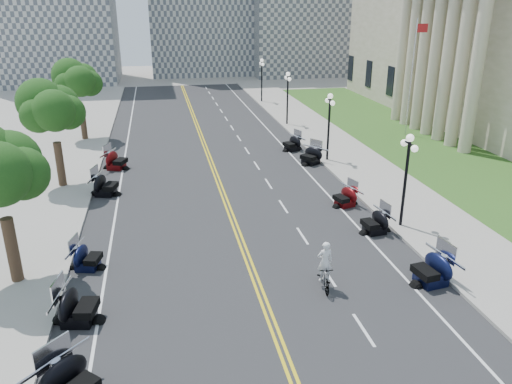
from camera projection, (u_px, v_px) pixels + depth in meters
ground at (257, 283)px, 21.33m from camera, size 160.00×160.00×0.00m
road at (225, 198)px, 30.49m from camera, size 16.00×90.00×0.01m
centerline_yellow_a at (223, 198)px, 30.47m from camera, size 0.12×90.00×0.00m
centerline_yellow_b at (227, 198)px, 30.51m from camera, size 0.12×90.00×0.00m
edge_line_north at (325, 191)px, 31.65m from camera, size 0.12×90.00×0.00m
edge_line_south at (117, 206)px, 29.32m from camera, size 0.12×90.00×0.00m
lane_dash_5 at (364, 330)px, 18.24m from camera, size 0.12×2.00×0.00m
lane_dash_6 at (328, 275)px, 21.91m from camera, size 0.12×2.00×0.00m
lane_dash_7 at (302, 236)px, 25.57m from camera, size 0.12×2.00×0.00m
lane_dash_8 at (283, 206)px, 29.24m from camera, size 0.12×2.00×0.00m
lane_dash_9 at (269, 184)px, 32.90m from camera, size 0.12×2.00×0.00m
lane_dash_10 at (257, 165)px, 36.57m from camera, size 0.12×2.00×0.00m
lane_dash_11 at (247, 151)px, 40.23m from camera, size 0.12×2.00×0.00m
lane_dash_12 at (239, 138)px, 43.90m from camera, size 0.12×2.00×0.00m
lane_dash_13 at (232, 128)px, 47.57m from camera, size 0.12×2.00×0.00m
lane_dash_14 at (226, 119)px, 51.23m from camera, size 0.12×2.00×0.00m
lane_dash_15 at (221, 111)px, 54.90m from camera, size 0.12×2.00×0.00m
lane_dash_16 at (217, 104)px, 58.56m from camera, size 0.12×2.00×0.00m
lane_dash_17 at (213, 98)px, 62.23m from camera, size 0.12×2.00×0.00m
lane_dash_18 at (209, 93)px, 65.89m from camera, size 0.12×2.00×0.00m
lane_dash_19 at (206, 88)px, 69.56m from camera, size 0.12×2.00×0.00m
sidewalk_north at (385, 186)px, 32.38m from camera, size 5.00×90.00×0.15m
sidewalk_south at (43, 210)px, 28.56m from camera, size 5.00×90.00×0.15m
lawn at (422, 147)px, 40.99m from camera, size 9.00×60.00×0.10m
distant_block_c at (311, 4)px, 80.97m from camera, size 20.00×14.00×22.00m
street_lamp_2 at (405, 181)px, 25.63m from camera, size 0.50×1.20×4.90m
street_lamp_3 at (329, 128)px, 36.63m from camera, size 0.50×1.20×4.90m
street_lamp_4 at (287, 99)px, 47.62m from camera, size 0.50×1.20×4.90m
street_lamp_5 at (262, 80)px, 58.62m from camera, size 0.50×1.20×4.90m
flagpole at (411, 79)px, 42.98m from camera, size 1.10×0.20×10.00m
tree_3 at (53, 115)px, 30.65m from camera, size 4.80×4.80×9.20m
tree_4 at (79, 85)px, 41.64m from camera, size 4.80×4.80×9.20m
motorcycle_n_5 at (432, 268)px, 21.01m from camera, size 2.43×2.43×1.50m
motorcycle_n_6 at (375, 221)px, 25.72m from camera, size 2.09×2.09×1.32m
motorcycle_n_7 at (345, 196)px, 29.14m from camera, size 2.23×2.23×1.26m
motorcycle_n_9 at (311, 155)px, 36.73m from camera, size 2.79×2.79×1.41m
motorcycle_n_10 at (292, 143)px, 40.07m from camera, size 2.42×2.42×1.33m
motorcycle_s_4 at (70, 381)px, 14.70m from camera, size 3.12×3.12×1.54m
motorcycle_s_5 at (77, 305)px, 18.45m from camera, size 2.50×2.50×1.50m
motorcycle_s_6 at (87, 256)px, 22.25m from camera, size 2.19×2.19×1.25m
motorcycle_s_8 at (105, 184)px, 30.73m from camera, size 2.63×2.63×1.48m
motorcycle_s_9 at (116, 159)px, 35.59m from camera, size 2.74×2.74×1.46m
bicycle at (324, 276)px, 20.74m from camera, size 0.75×1.93×1.13m
cyclist_rider at (326, 245)px, 20.22m from camera, size 0.65×0.43×1.79m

